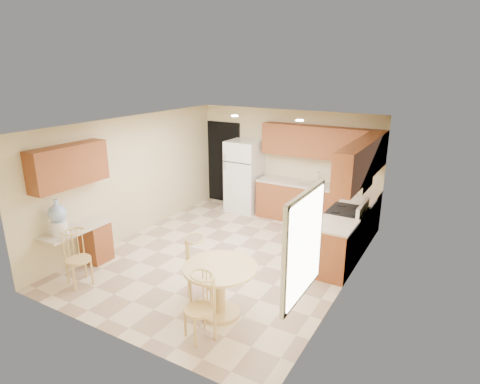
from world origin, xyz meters
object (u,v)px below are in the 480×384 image
Objects in this scene: dining_table at (220,283)px; water_crock at (58,219)px; chair_desk at (73,255)px; refrigerator at (244,176)px; chair_table_a at (195,264)px; chair_table_b at (195,305)px; stove at (345,232)px.

water_crock is at bearing -172.72° from dining_table.
dining_table is at bearing 120.95° from chair_desk.
refrigerator is 4.09m from chair_table_a.
refrigerator reaches higher than chair_table_a.
refrigerator reaches higher than water_crock.
chair_desk is at bearing -112.51° from chair_table_a.
refrigerator is 5.08m from chair_table_b.
chair_table_a reaches higher than chair_table_b.
refrigerator is at bearing -41.09° from chair_table_b.
dining_table is at bearing -59.16° from chair_table_b.
chair_table_a is 2.04m from chair_desk.
chair_table_b is at bearing -5.77° from chair_table_a.
refrigerator is 2.89× the size of water_crock.
chair_desk reaches higher than chair_table_b.
stove is at bearing 107.83° from chair_table_a.
water_crock reaches higher than dining_table.
chair_table_a is (-1.55, -2.64, 0.13)m from stove.
dining_table is at bearing 32.39° from chair_table_a.
chair_table_a is at bearing -71.04° from refrigerator.
stove is 3.07m from chair_table_a.
chair_table_a is 1.08× the size of chair_table_b.
dining_table is 0.67m from chair_table_b.
chair_table_a is at bearing -27.39° from chair_table_b.
water_crock is (-0.45, 0.15, 0.48)m from chair_desk.
stove is 3.60m from chair_table_b.
dining_table is 1.74× the size of water_crock.
stove is at bearing 152.79° from chair_desk.
chair_table_b is at bearing -67.65° from refrigerator.
refrigerator is 1.66× the size of dining_table.
chair_table_b is (0.60, -0.82, -0.04)m from chair_table_a.
stove is (2.88, -1.22, -0.40)m from refrigerator.
water_crock reaches higher than stove.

